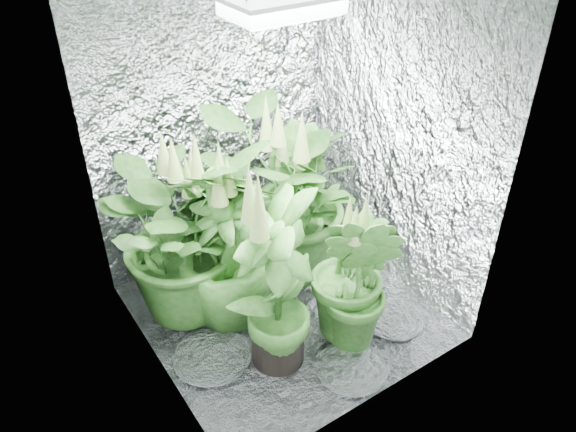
{
  "coord_description": "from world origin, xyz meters",
  "views": [
    {
      "loc": [
        -1.41,
        -2.14,
        2.43
      ],
      "look_at": [
        0.03,
        0.0,
        0.7
      ],
      "focal_mm": 35.0,
      "sensor_mm": 36.0,
      "label": 1
    }
  ],
  "objects_px": {
    "plant_d": "(226,245)",
    "plant_g": "(355,277)",
    "plant_f": "(277,283)",
    "plant_a": "(181,232)",
    "grow_lamp": "(282,6)",
    "plant_c": "(298,198)",
    "plant_b": "(201,223)",
    "plant_e": "(286,203)",
    "circulation_fan": "(308,216)"
  },
  "relations": [
    {
      "from": "plant_d",
      "to": "plant_g",
      "type": "xyz_separation_m",
      "value": [
        0.48,
        -0.56,
        -0.07
      ]
    },
    {
      "from": "plant_f",
      "to": "circulation_fan",
      "type": "xyz_separation_m",
      "value": [
        0.85,
        0.9,
        -0.41
      ]
    },
    {
      "from": "grow_lamp",
      "to": "plant_g",
      "type": "distance_m",
      "value": 1.43
    },
    {
      "from": "grow_lamp",
      "to": "plant_c",
      "type": "bearing_deg",
      "value": 47.35
    },
    {
      "from": "plant_b",
      "to": "plant_c",
      "type": "height_order",
      "value": "plant_c"
    },
    {
      "from": "grow_lamp",
      "to": "plant_g",
      "type": "bearing_deg",
      "value": -63.93
    },
    {
      "from": "plant_e",
      "to": "plant_f",
      "type": "bearing_deg",
      "value": -127.48
    },
    {
      "from": "plant_a",
      "to": "grow_lamp",
      "type": "bearing_deg",
      "value": -39.55
    },
    {
      "from": "grow_lamp",
      "to": "plant_f",
      "type": "distance_m",
      "value": 1.33
    },
    {
      "from": "grow_lamp",
      "to": "plant_e",
      "type": "relative_size",
      "value": 0.41
    },
    {
      "from": "plant_e",
      "to": "circulation_fan",
      "type": "height_order",
      "value": "plant_e"
    },
    {
      "from": "plant_a",
      "to": "plant_f",
      "type": "height_order",
      "value": "plant_f"
    },
    {
      "from": "plant_a",
      "to": "plant_d",
      "type": "relative_size",
      "value": 1.09
    },
    {
      "from": "plant_a",
      "to": "plant_b",
      "type": "distance_m",
      "value": 0.27
    },
    {
      "from": "plant_a",
      "to": "plant_c",
      "type": "xyz_separation_m",
      "value": [
        0.87,
        0.08,
        -0.11
      ]
    },
    {
      "from": "plant_a",
      "to": "plant_f",
      "type": "distance_m",
      "value": 0.71
    },
    {
      "from": "plant_c",
      "to": "plant_f",
      "type": "distance_m",
      "value": 0.99
    },
    {
      "from": "grow_lamp",
      "to": "plant_b",
      "type": "relative_size",
      "value": 0.5
    },
    {
      "from": "plant_c",
      "to": "plant_a",
      "type": "bearing_deg",
      "value": -175.06
    },
    {
      "from": "plant_a",
      "to": "plant_c",
      "type": "bearing_deg",
      "value": 4.94
    },
    {
      "from": "plant_d",
      "to": "plant_f",
      "type": "bearing_deg",
      "value": -83.86
    },
    {
      "from": "plant_b",
      "to": "plant_d",
      "type": "relative_size",
      "value": 0.88
    },
    {
      "from": "plant_d",
      "to": "plant_g",
      "type": "relative_size",
      "value": 1.14
    },
    {
      "from": "plant_b",
      "to": "plant_d",
      "type": "height_order",
      "value": "plant_d"
    },
    {
      "from": "plant_c",
      "to": "plant_e",
      "type": "relative_size",
      "value": 0.82
    },
    {
      "from": "plant_f",
      "to": "plant_g",
      "type": "xyz_separation_m",
      "value": [
        0.43,
        -0.11,
        -0.09
      ]
    },
    {
      "from": "plant_d",
      "to": "circulation_fan",
      "type": "bearing_deg",
      "value": 26.74
    },
    {
      "from": "plant_f",
      "to": "plant_d",
      "type": "bearing_deg",
      "value": 96.14
    },
    {
      "from": "plant_b",
      "to": "plant_e",
      "type": "xyz_separation_m",
      "value": [
        0.47,
        -0.26,
        0.12
      ]
    },
    {
      "from": "plant_c",
      "to": "plant_d",
      "type": "xyz_separation_m",
      "value": [
        -0.7,
        -0.29,
        0.08
      ]
    },
    {
      "from": "grow_lamp",
      "to": "plant_a",
      "type": "distance_m",
      "value": 1.4
    },
    {
      "from": "plant_g",
      "to": "circulation_fan",
      "type": "relative_size",
      "value": 3.07
    },
    {
      "from": "plant_f",
      "to": "grow_lamp",
      "type": "bearing_deg",
      "value": 51.37
    },
    {
      "from": "plant_e",
      "to": "circulation_fan",
      "type": "bearing_deg",
      "value": 38.88
    },
    {
      "from": "plant_a",
      "to": "plant_e",
      "type": "bearing_deg",
      "value": -8.73
    },
    {
      "from": "plant_c",
      "to": "plant_e",
      "type": "xyz_separation_m",
      "value": [
        -0.21,
        -0.18,
        0.13
      ]
    },
    {
      "from": "plant_f",
      "to": "plant_a",
      "type": "bearing_deg",
      "value": 108.33
    },
    {
      "from": "plant_b",
      "to": "plant_e",
      "type": "relative_size",
      "value": 0.82
    },
    {
      "from": "plant_b",
      "to": "circulation_fan",
      "type": "height_order",
      "value": "plant_b"
    },
    {
      "from": "plant_d",
      "to": "plant_c",
      "type": "bearing_deg",
      "value": 22.87
    },
    {
      "from": "plant_c",
      "to": "plant_b",
      "type": "bearing_deg",
      "value": 173.06
    },
    {
      "from": "plant_e",
      "to": "plant_b",
      "type": "bearing_deg",
      "value": 150.89
    },
    {
      "from": "plant_e",
      "to": "circulation_fan",
      "type": "relative_size",
      "value": 3.75
    },
    {
      "from": "plant_e",
      "to": "plant_f",
      "type": "distance_m",
      "value": 0.72
    },
    {
      "from": "plant_b",
      "to": "plant_e",
      "type": "height_order",
      "value": "plant_e"
    },
    {
      "from": "plant_d",
      "to": "plant_a",
      "type": "bearing_deg",
      "value": 128.33
    },
    {
      "from": "plant_a",
      "to": "plant_g",
      "type": "xyz_separation_m",
      "value": [
        0.65,
        -0.78,
        -0.1
      ]
    },
    {
      "from": "grow_lamp",
      "to": "plant_d",
      "type": "height_order",
      "value": "grow_lamp"
    },
    {
      "from": "plant_a",
      "to": "plant_b",
      "type": "xyz_separation_m",
      "value": [
        0.19,
        0.16,
        -0.1
      ]
    },
    {
      "from": "grow_lamp",
      "to": "plant_a",
      "type": "xyz_separation_m",
      "value": [
        -0.46,
        0.38,
        -1.27
      ]
    }
  ]
}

